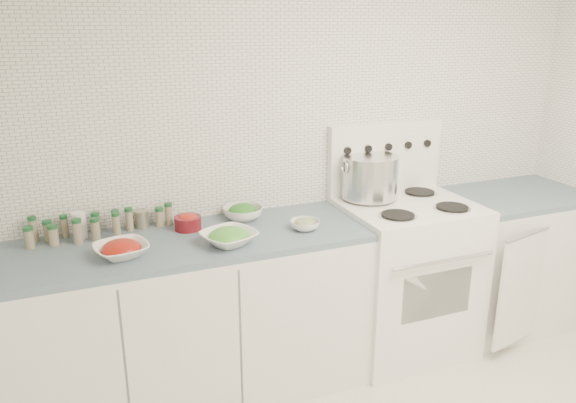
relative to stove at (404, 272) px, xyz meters
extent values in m
cube|color=white|center=(-0.48, 0.32, 0.75)|extent=(3.50, 0.02, 2.50)
cube|color=white|center=(-1.30, 0.00, -0.06)|extent=(1.85, 0.62, 0.86)
cube|color=#4B5F71|center=(-1.30, 0.00, 0.39)|extent=(1.85, 0.62, 0.03)
cube|color=white|center=(0.00, -0.01, -0.04)|extent=(0.76, 0.65, 0.92)
cube|color=black|center=(0.00, -0.33, 0.00)|extent=(0.45, 0.01, 0.28)
cylinder|color=silver|center=(0.00, -0.37, 0.22)|extent=(0.65, 0.02, 0.02)
cube|color=white|center=(0.00, -0.01, 0.43)|extent=(0.76, 0.65, 0.01)
cube|color=white|center=(0.00, 0.28, 0.65)|extent=(0.76, 0.06, 0.43)
cylinder|color=silver|center=(-0.18, -0.17, 0.44)|extent=(0.21, 0.21, 0.01)
cylinder|color=black|center=(-0.18, -0.17, 0.45)|extent=(0.18, 0.18, 0.01)
cylinder|color=silver|center=(0.18, -0.17, 0.44)|extent=(0.21, 0.21, 0.01)
cylinder|color=black|center=(0.18, -0.17, 0.45)|extent=(0.18, 0.18, 0.01)
cylinder|color=silver|center=(-0.18, 0.15, 0.44)|extent=(0.21, 0.21, 0.01)
cylinder|color=black|center=(-0.18, 0.15, 0.45)|extent=(0.18, 0.18, 0.01)
cylinder|color=silver|center=(0.18, 0.15, 0.44)|extent=(0.21, 0.21, 0.01)
cylinder|color=black|center=(0.18, 0.15, 0.45)|extent=(0.18, 0.18, 0.01)
cylinder|color=black|center=(-0.28, 0.25, 0.72)|extent=(0.04, 0.02, 0.04)
cylinder|color=black|center=(-0.14, 0.25, 0.72)|extent=(0.04, 0.02, 0.04)
cylinder|color=black|center=(0.00, 0.25, 0.72)|extent=(0.04, 0.02, 0.04)
cylinder|color=black|center=(0.14, 0.25, 0.72)|extent=(0.04, 0.02, 0.04)
cylinder|color=black|center=(0.28, 0.25, 0.72)|extent=(0.04, 0.02, 0.04)
cube|color=white|center=(0.82, 0.00, -0.06)|extent=(0.89, 0.62, 0.86)
cube|color=#4B5F71|center=(0.82, 0.00, 0.39)|extent=(0.89, 0.62, 0.03)
cube|color=white|center=(0.58, -0.35, -0.07)|extent=(0.39, 0.11, 0.70)
cylinder|color=silver|center=(-0.17, 0.16, 0.58)|extent=(0.33, 0.33, 0.25)
cylinder|color=orange|center=(-0.17, 0.16, 0.69)|extent=(0.29, 0.29, 0.03)
torus|color=silver|center=(-0.34, 0.16, 0.65)|extent=(0.01, 0.08, 0.08)
torus|color=silver|center=(0.00, 0.16, 0.65)|extent=(0.01, 0.08, 0.08)
imported|color=white|center=(-1.63, -0.09, 0.43)|extent=(0.29, 0.29, 0.06)
ellipsoid|color=#AA110E|center=(-1.63, -0.09, 0.45)|extent=(0.18, 0.18, 0.08)
imported|color=white|center=(-1.12, -0.13, 0.44)|extent=(0.34, 0.34, 0.06)
ellipsoid|color=#4A9831|center=(-1.12, -0.13, 0.45)|extent=(0.19, 0.19, 0.08)
imported|color=white|center=(-0.95, 0.19, 0.44)|extent=(0.23, 0.23, 0.07)
ellipsoid|color=#245F1B|center=(-0.95, 0.19, 0.46)|extent=(0.16, 0.16, 0.07)
imported|color=white|center=(-0.69, -0.08, 0.43)|extent=(0.19, 0.19, 0.05)
ellipsoid|color=#2D491D|center=(-0.69, -0.08, 0.44)|extent=(0.11, 0.11, 0.05)
cylinder|color=maroon|center=(-1.27, 0.15, 0.44)|extent=(0.14, 0.14, 0.07)
ellipsoid|color=red|center=(-1.27, 0.15, 0.46)|extent=(0.10, 0.10, 0.05)
cylinder|color=white|center=(-1.80, 0.23, 0.47)|extent=(0.08, 0.08, 0.14)
cylinder|color=gray|center=(-1.49, 0.26, 0.45)|extent=(0.09, 0.09, 0.09)
cylinder|color=gray|center=(-2.01, 0.26, 0.46)|extent=(0.04, 0.04, 0.11)
cylinder|color=#164E25|center=(-2.01, 0.26, 0.53)|extent=(0.04, 0.04, 0.02)
cylinder|color=gray|center=(-1.95, 0.24, 0.45)|extent=(0.04, 0.04, 0.09)
cylinder|color=#164E25|center=(-1.95, 0.24, 0.50)|extent=(0.05, 0.05, 0.02)
cylinder|color=gray|center=(-1.87, 0.26, 0.45)|extent=(0.04, 0.04, 0.10)
cylinder|color=#164E25|center=(-1.87, 0.26, 0.51)|extent=(0.04, 0.04, 0.02)
cylinder|color=gray|center=(-1.72, 0.26, 0.45)|extent=(0.04, 0.04, 0.09)
cylinder|color=#164E25|center=(-1.72, 0.26, 0.51)|extent=(0.04, 0.04, 0.02)
cylinder|color=gray|center=(-1.62, 0.24, 0.46)|extent=(0.04, 0.04, 0.11)
cylinder|color=#164E25|center=(-1.62, 0.24, 0.52)|extent=(0.04, 0.04, 0.02)
cylinder|color=gray|center=(-1.55, 0.25, 0.46)|extent=(0.04, 0.04, 0.11)
cylinder|color=#164E25|center=(-1.55, 0.25, 0.52)|extent=(0.04, 0.04, 0.02)
cylinder|color=gray|center=(-1.40, 0.25, 0.45)|extent=(0.04, 0.04, 0.09)
cylinder|color=#164E25|center=(-1.40, 0.25, 0.50)|extent=(0.04, 0.04, 0.02)
cylinder|color=gray|center=(-1.35, 0.25, 0.46)|extent=(0.04, 0.04, 0.11)
cylinder|color=#164E25|center=(-1.35, 0.25, 0.52)|extent=(0.04, 0.04, 0.02)
cylinder|color=gray|center=(-2.03, 0.18, 0.45)|extent=(0.04, 0.04, 0.09)
cylinder|color=#164E25|center=(-2.03, 0.18, 0.50)|extent=(0.05, 0.05, 0.02)
cylinder|color=gray|center=(-1.92, 0.18, 0.45)|extent=(0.05, 0.05, 0.09)
cylinder|color=#164E25|center=(-1.92, 0.18, 0.50)|extent=(0.05, 0.05, 0.02)
cylinder|color=gray|center=(-1.81, 0.16, 0.46)|extent=(0.05, 0.05, 0.11)
cylinder|color=#164E25|center=(-1.81, 0.16, 0.52)|extent=(0.05, 0.05, 0.02)
cylinder|color=gray|center=(-1.73, 0.16, 0.45)|extent=(0.04, 0.04, 0.10)
cylinder|color=#164E25|center=(-1.73, 0.16, 0.51)|extent=(0.04, 0.04, 0.02)
cylinder|color=gray|center=(-1.63, 0.16, 0.46)|extent=(0.04, 0.04, 0.12)
cylinder|color=#164E25|center=(-1.63, 0.16, 0.53)|extent=(0.04, 0.04, 0.02)
camera|label=1|loc=(-1.81, -2.62, 1.46)|focal=35.00mm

